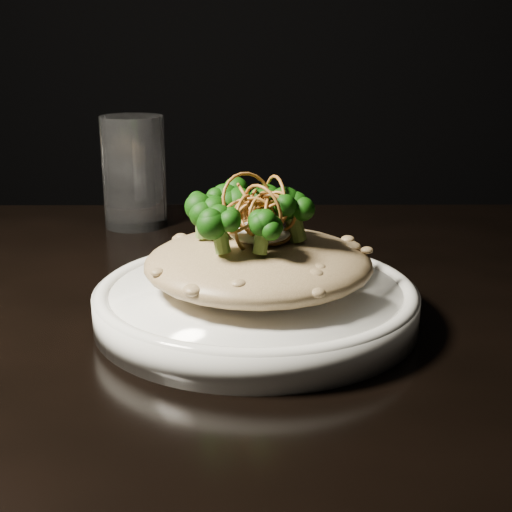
{
  "coord_description": "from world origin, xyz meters",
  "views": [
    {
      "loc": [
        0.08,
        -0.56,
        0.97
      ],
      "look_at": [
        0.08,
        -0.02,
        0.81
      ],
      "focal_mm": 50.0,
      "sensor_mm": 36.0,
      "label": 1
    }
  ],
  "objects": [
    {
      "name": "shallots",
      "position": [
        0.09,
        -0.02,
        0.85
      ],
      "size": [
        0.05,
        0.05,
        0.03
      ],
      "primitive_type": null,
      "color": "brown",
      "rests_on": "cheese"
    },
    {
      "name": "cheese",
      "position": [
        0.08,
        -0.02,
        0.82
      ],
      "size": [
        0.05,
        0.05,
        0.01
      ],
      "primitive_type": "ellipsoid",
      "color": "silver",
      "rests_on": "risotto"
    },
    {
      "name": "table",
      "position": [
        0.0,
        0.0,
        0.67
      ],
      "size": [
        1.1,
        0.8,
        0.75
      ],
      "color": "black",
      "rests_on": "ground"
    },
    {
      "name": "drinking_glass",
      "position": [
        -0.06,
        0.29,
        0.82
      ],
      "size": [
        0.09,
        0.09,
        0.13
      ],
      "primitive_type": "cylinder",
      "rotation": [
        0.0,
        0.0,
        0.14
      ],
      "color": "white",
      "rests_on": "table"
    },
    {
      "name": "plate",
      "position": [
        0.08,
        -0.02,
        0.76
      ],
      "size": [
        0.26,
        0.26,
        0.03
      ],
      "primitive_type": "cylinder",
      "color": "white",
      "rests_on": "table"
    },
    {
      "name": "risotto",
      "position": [
        0.08,
        -0.01,
        0.8
      ],
      "size": [
        0.19,
        0.19,
        0.04
      ],
      "primitive_type": "ellipsoid",
      "color": "brown",
      "rests_on": "plate"
    },
    {
      "name": "broccoli",
      "position": [
        0.08,
        -0.02,
        0.84
      ],
      "size": [
        0.11,
        0.11,
        0.04
      ],
      "primitive_type": null,
      "color": "black",
      "rests_on": "risotto"
    }
  ]
}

